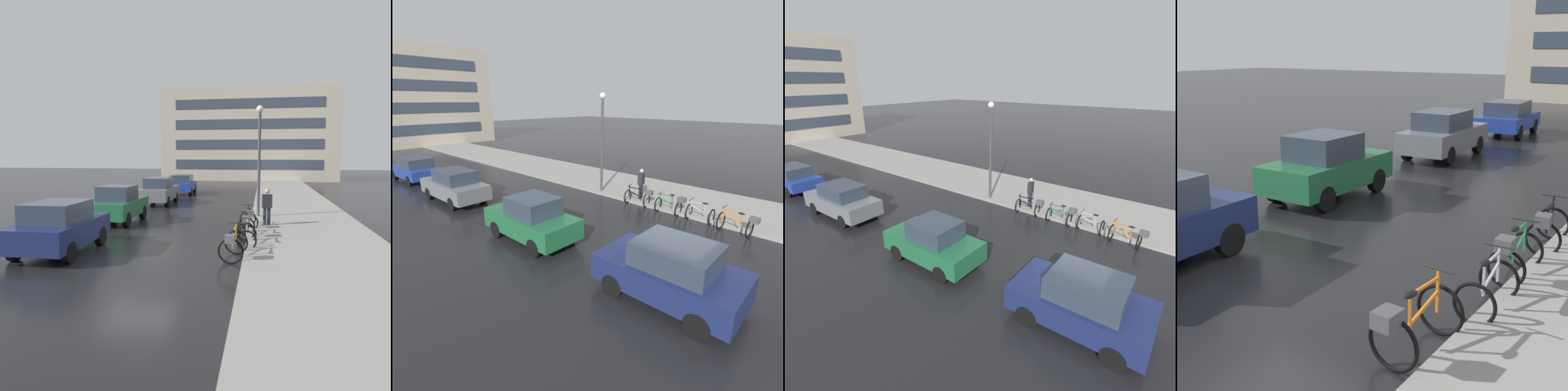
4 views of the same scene
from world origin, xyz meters
TOP-DOWN VIEW (x-y plane):
  - ground_plane at (0.00, 0.00)m, footprint 140.00×140.00m
  - sidewalk_kerb at (6.00, 10.00)m, footprint 4.80×60.00m
  - bicycle_nearest at (3.29, -0.92)m, footprint 0.84×1.47m
  - bicycle_second at (3.63, 0.78)m, footprint 0.71×1.09m
  - bicycle_third at (3.54, 2.12)m, footprint 0.72×1.36m
  - bicycle_farthest at (3.59, 3.88)m, footprint 0.83×1.43m
  - car_navy at (-2.23, -0.97)m, footprint 2.03×3.81m
  - car_green at (-2.46, 4.62)m, footprint 1.83×3.75m
  - car_grey at (-2.37, 11.33)m, footprint 1.91×4.26m
  - car_blue at (-2.23, 17.56)m, footprint 2.10×4.04m
  - pedestrian at (4.31, 4.32)m, footprint 0.44×0.31m
  - streetlamp at (3.93, 6.70)m, footprint 0.33×0.33m

SIDE VIEW (x-z plane):
  - ground_plane at x=0.00m, z-range 0.00..0.00m
  - sidewalk_kerb at x=6.00m, z-range 0.00..0.14m
  - bicycle_second at x=3.63m, z-range -0.09..0.85m
  - bicycle_farthest at x=3.59m, z-range -0.01..0.97m
  - bicycle_nearest at x=3.29m, z-range -0.02..1.00m
  - bicycle_third at x=3.54m, z-range 0.01..0.98m
  - car_blue at x=-2.23m, z-range 0.02..1.54m
  - car_green at x=-2.46m, z-range -0.02..1.68m
  - car_navy at x=-2.23m, z-range 0.01..1.66m
  - car_grey at x=-2.37m, z-range 0.00..1.68m
  - pedestrian at x=4.31m, z-range 0.11..1.81m
  - streetlamp at x=3.93m, z-range 0.55..6.00m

